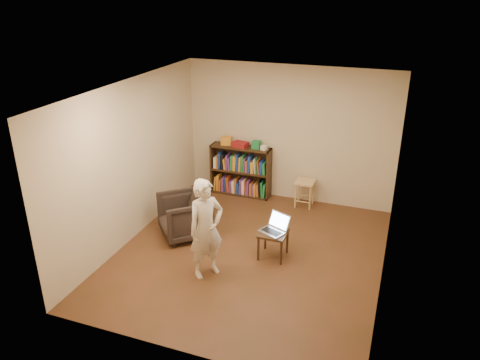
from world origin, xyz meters
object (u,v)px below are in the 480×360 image
(bookshelf, at_px, (241,173))
(armchair, at_px, (185,216))
(person, at_px, (206,229))
(laptop, at_px, (275,228))
(stool, at_px, (305,186))
(side_table, at_px, (273,236))

(bookshelf, distance_m, armchair, 1.92)
(bookshelf, xyz_separation_m, armchair, (-0.30, -1.90, -0.08))
(bookshelf, xyz_separation_m, person, (0.50, -2.80, 0.30))
(armchair, xyz_separation_m, laptop, (1.57, -0.08, 0.12))
(stool, distance_m, armchair, 2.42)
(stool, height_order, person, person)
(armchair, bearing_deg, stool, 96.01)
(side_table, relative_size, laptop, 0.88)
(bookshelf, relative_size, person, 0.81)
(armchair, height_order, person, person)
(bookshelf, relative_size, armchair, 1.51)
(armchair, bearing_deg, laptop, 45.09)
(bookshelf, xyz_separation_m, laptop, (1.27, -1.98, 0.05))
(bookshelf, bearing_deg, armchair, -99.08)
(stool, xyz_separation_m, armchair, (-1.62, -1.79, -0.05))
(armchair, bearing_deg, bookshelf, 129.08)
(stool, relative_size, laptop, 1.05)
(stool, relative_size, armchair, 0.64)
(side_table, bearing_deg, stool, 88.47)
(stool, height_order, laptop, laptop)
(bookshelf, bearing_deg, laptop, -57.31)
(bookshelf, xyz_separation_m, stool, (1.32, -0.10, -0.03))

